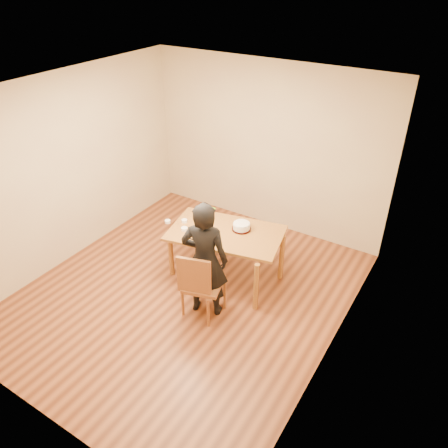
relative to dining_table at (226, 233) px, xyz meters
The scene contains 16 objects.
room_shell 0.73m from the dining_table, 133.40° to the right, with size 4.00×4.50×2.70m.
dining_table is the anchor object (origin of this frame).
dining_chair 0.84m from the dining_table, 79.05° to the right, with size 0.45×0.45×0.04m, color brown.
cake_plate 0.22m from the dining_table, 47.26° to the left, with size 0.26×0.26×0.02m, color #A9100B.
cake 0.23m from the dining_table, 47.26° to the left, with size 0.23×0.23×0.07m, color white.
frosting_dome 0.25m from the dining_table, 47.26° to the left, with size 0.23×0.23×0.03m, color white.
frosting_tub 0.50m from the dining_table, 107.01° to the right, with size 0.10×0.10×0.09m, color white.
frosting_lid 0.35m from the dining_table, 118.44° to the right, with size 0.09×0.09×0.01m, color #1919A3.
frosting_dollop 0.35m from the dining_table, 118.44° to the right, with size 0.04×0.04×0.02m, color white.
ramekin_green 0.57m from the dining_table, 151.95° to the right, with size 0.09×0.09×0.04m, color white.
ramekin_yellow 0.64m from the dining_table, behind, with size 0.08×0.08×0.04m, color white.
ramekin_multi 0.85m from the dining_table, 164.41° to the right, with size 0.08×0.08×0.04m, color white.
candy_box_pink 0.62m from the dining_table, 142.38° to the left, with size 0.14×0.07×0.02m, color #D63266.
candy_box_green 0.63m from the dining_table, 142.37° to the left, with size 0.14×0.07×0.02m, color #1C9A20.
spatula 0.47m from the dining_table, 124.31° to the right, with size 0.17×0.02×0.01m, color black.
person 0.75m from the dining_table, 78.39° to the right, with size 0.58×0.38×1.58m, color black.
Camera 1 is at (2.86, -3.61, 3.94)m, focal length 35.00 mm.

